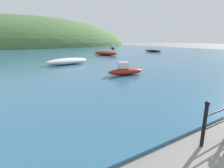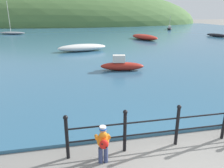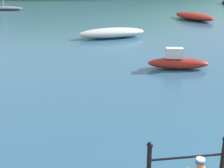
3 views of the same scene
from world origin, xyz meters
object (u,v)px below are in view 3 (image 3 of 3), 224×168
at_px(boat_twin_mast, 112,33).
at_px(boat_far_right, 178,62).
at_px(boat_green_fishing, 6,8).
at_px(boat_red_dinghy, 194,16).

bearing_deg(boat_twin_mast, boat_far_right, -76.20).
xyz_separation_m(boat_twin_mast, boat_far_right, (1.86, -7.55, -0.02)).
distance_m(boat_green_fishing, boat_red_dinghy, 21.74).
height_order(boat_green_fishing, boat_twin_mast, boat_green_fishing).
relative_size(boat_twin_mast, boat_red_dinghy, 0.92).
height_order(boat_green_fishing, boat_far_right, boat_green_fishing).
relative_size(boat_red_dinghy, boat_far_right, 1.83).
bearing_deg(boat_far_right, boat_twin_mast, 103.80).
relative_size(boat_green_fishing, boat_red_dinghy, 1.00).
bearing_deg(boat_red_dinghy, boat_far_right, -114.84).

